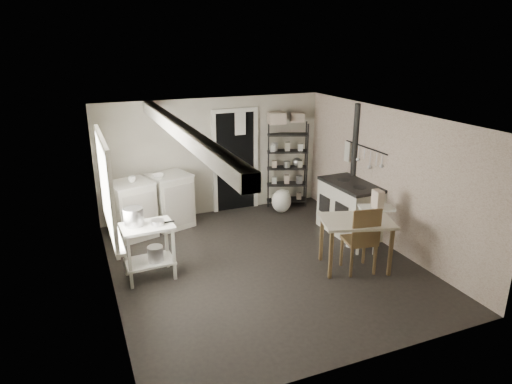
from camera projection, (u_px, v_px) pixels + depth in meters
name	position (u px, v px, depth m)	size (l,w,h in m)	color
floor	(263.00, 264.00, 7.16)	(5.00, 5.00, 0.00)	black
ceiling	(264.00, 118.00, 6.43)	(5.00, 5.00, 0.00)	silver
wall_back	(213.00, 157.00, 8.98)	(4.50, 0.02, 2.30)	#B6AF9B
wall_front	(362.00, 269.00, 4.60)	(4.50, 0.02, 2.30)	#B6AF9B
wall_left	(106.00, 216.00, 5.98)	(0.02, 5.00, 2.30)	#B6AF9B
wall_right	(387.00, 178.00, 7.61)	(0.02, 5.00, 2.30)	#B6AF9B
window	(105.00, 186.00, 6.05)	(0.12, 1.76, 1.28)	silver
doorway	(235.00, 162.00, 9.17)	(0.96, 0.10, 2.08)	silver
ceiling_beam	(181.00, 131.00, 6.02)	(0.18, 5.00, 0.18)	silver
wallpaper_panel	(387.00, 178.00, 7.60)	(0.01, 5.00, 2.30)	#BFAE9B
utensil_rail	(365.00, 147.00, 7.98)	(0.06, 1.20, 0.44)	silver
prep_table	(149.00, 253.00, 6.64)	(0.73, 0.52, 0.83)	silver
stockpot	(134.00, 218.00, 6.47)	(0.28, 0.28, 0.30)	silver
saucepan	(158.00, 223.00, 6.52)	(0.19, 0.19, 0.11)	silver
bucket	(155.00, 254.00, 6.62)	(0.23, 0.23, 0.25)	silver
base_cabinets	(152.00, 207.00, 8.26)	(1.53, 0.66, 1.01)	beige
mixing_bowl	(158.00, 180.00, 8.13)	(0.30, 0.30, 0.07)	white
counter_cup	(133.00, 184.00, 7.88)	(0.13, 0.13, 0.10)	white
shelf_rack	(287.00, 161.00, 9.43)	(0.83, 0.32, 1.75)	black
shelf_jar	(272.00, 142.00, 9.22)	(0.09, 0.09, 0.19)	white
storage_box_a	(277.00, 111.00, 8.98)	(0.33, 0.29, 0.22)	beige
storage_box_b	(298.00, 110.00, 9.23)	(0.28, 0.26, 0.18)	beige
stove	(350.00, 210.00, 8.18)	(0.66, 1.20, 0.94)	beige
stovepipe	(355.00, 141.00, 8.27)	(0.10, 0.10, 1.31)	black
side_ledge	(374.00, 230.00, 7.34)	(0.54, 0.29, 0.84)	silver
oats_box	(378.00, 198.00, 7.09)	(0.12, 0.19, 0.29)	beige
work_table	(355.00, 245.00, 6.94)	(1.04, 0.73, 0.79)	beige
table_cup	(370.00, 218.00, 6.83)	(0.10, 0.10, 0.09)	white
chair	(359.00, 241.00, 6.82)	(0.44, 0.46, 1.06)	brown
flour_sack	(282.00, 201.00, 9.22)	(0.41, 0.35, 0.49)	silver
floor_crock	(349.00, 242.00, 7.74)	(0.11, 0.11, 0.13)	white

